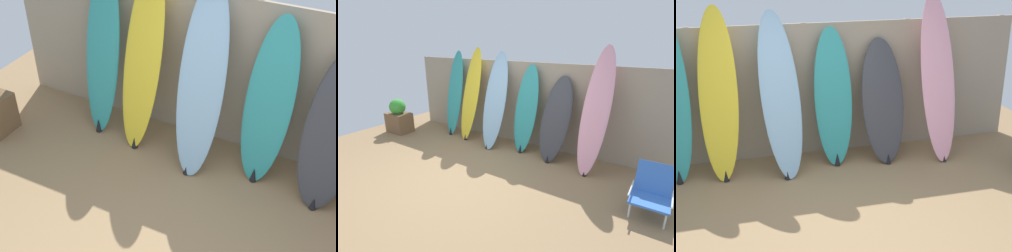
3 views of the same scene
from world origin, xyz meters
The scene contains 6 objects.
fence_back centered at (0.00, 2.01, 0.90)m, with size 6.08×0.11×1.80m.
surfboard_teal_0 centered at (-1.68, 1.67, 0.99)m, with size 0.45×0.55×2.00m.
surfboard_yellow_1 centered at (-1.13, 1.63, 1.03)m, with size 0.52×0.65×2.08m.
surfboard_skyblue_2 centered at (-0.39, 1.55, 0.99)m, with size 0.59×0.82×2.01m.
surfboard_teal_3 centered at (0.31, 1.65, 0.87)m, with size 0.52×0.51×1.78m.
surfboard_charcoal_4 centered at (0.98, 1.61, 0.79)m, with size 0.61×0.71×1.60m.
Camera 1 is at (1.15, -2.28, 3.54)m, focal length 50.00 mm.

